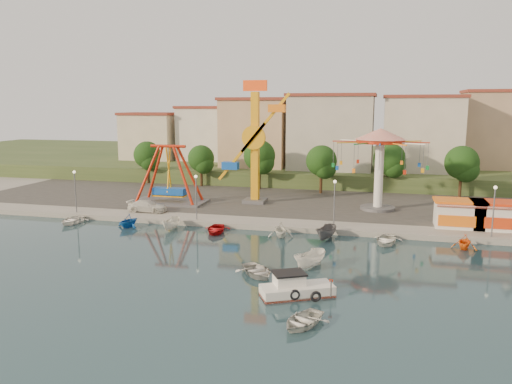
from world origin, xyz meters
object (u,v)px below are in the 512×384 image
(cabin_motorboat, at_px, (295,289))
(kamikaze_tower, at_px, (257,146))
(pirate_ship_ride, at_px, (169,176))
(wave_swinger, at_px, (380,151))
(van, at_px, (147,206))
(rowboat_a, at_px, (257,271))
(skiff, at_px, (310,260))

(cabin_motorboat, bearing_deg, kamikaze_tower, 81.30)
(pirate_ship_ride, xyz_separation_m, cabin_motorboat, (22.21, -27.69, -3.89))
(wave_swinger, xyz_separation_m, van, (-28.08, -8.41, -6.88))
(wave_swinger, height_order, rowboat_a, wave_swinger)
(cabin_motorboat, relative_size, rowboat_a, 1.42)
(kamikaze_tower, distance_m, rowboat_a, 28.96)
(skiff, xyz_separation_m, van, (-22.73, 15.26, 0.54))
(rowboat_a, height_order, van, van)
(rowboat_a, bearing_deg, kamikaze_tower, 64.32)
(pirate_ship_ride, bearing_deg, cabin_motorboat, -51.27)
(skiff, bearing_deg, cabin_motorboat, -64.87)
(cabin_motorboat, xyz_separation_m, skiff, (0.16, 6.43, 0.27))
(van, bearing_deg, kamikaze_tower, -54.08)
(rowboat_a, height_order, skiff, skiff)
(rowboat_a, relative_size, skiff, 0.99)
(kamikaze_tower, bearing_deg, skiff, -66.05)
(kamikaze_tower, relative_size, van, 3.34)
(pirate_ship_ride, bearing_deg, kamikaze_tower, 13.64)
(wave_swinger, bearing_deg, kamikaze_tower, 178.51)
(kamikaze_tower, xyz_separation_m, wave_swinger, (16.06, -0.42, -0.29))
(kamikaze_tower, xyz_separation_m, cabin_motorboat, (10.54, -30.52, -7.99))
(rowboat_a, xyz_separation_m, van, (-18.79, 18.15, 0.90))
(wave_swinger, relative_size, rowboat_a, 2.91)
(kamikaze_tower, bearing_deg, van, -143.72)
(wave_swinger, xyz_separation_m, skiff, (-5.36, -23.67, -7.42))
(cabin_motorboat, height_order, skiff, cabin_motorboat)
(kamikaze_tower, bearing_deg, wave_swinger, -1.49)
(rowboat_a, bearing_deg, wave_swinger, 30.96)
(wave_swinger, bearing_deg, cabin_motorboat, -100.39)
(kamikaze_tower, height_order, wave_swinger, kamikaze_tower)
(kamikaze_tower, xyz_separation_m, van, (-12.03, -8.83, -7.17))
(wave_swinger, height_order, van, wave_swinger)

